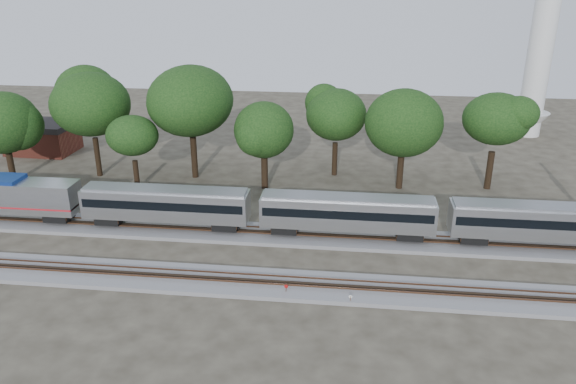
% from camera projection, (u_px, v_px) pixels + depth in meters
% --- Properties ---
extents(ground, '(160.00, 160.00, 0.00)m').
position_uv_depth(ground, '(237.00, 262.00, 54.76)').
color(ground, '#383328').
rests_on(ground, ground).
extents(track_far, '(160.00, 5.00, 0.73)m').
position_uv_depth(track_far, '(248.00, 233.00, 60.21)').
color(track_far, slate).
rests_on(track_far, ground).
extents(track_near, '(160.00, 5.00, 0.73)m').
position_uv_depth(track_near, '(228.00, 281.00, 51.00)').
color(track_near, slate).
rests_on(track_near, ground).
extents(train, '(93.16, 3.22, 4.74)m').
position_uv_depth(train, '(349.00, 212.00, 57.91)').
color(train, '#AFB1B6').
rests_on(train, ground).
extents(switch_stand_red, '(0.34, 0.08, 1.06)m').
position_uv_depth(switch_stand_red, '(286.00, 289.00, 48.97)').
color(switch_stand_red, '#512D19').
rests_on(switch_stand_red, ground).
extents(switch_stand_white, '(0.30, 0.06, 0.94)m').
position_uv_depth(switch_stand_white, '(350.00, 299.00, 47.63)').
color(switch_stand_white, '#512D19').
rests_on(switch_stand_white, ground).
extents(switch_lever, '(0.57, 0.45, 0.30)m').
position_uv_depth(switch_lever, '(302.00, 299.00, 48.35)').
color(switch_lever, '#512D19').
rests_on(switch_lever, ground).
extents(brick_building, '(10.08, 7.31, 4.71)m').
position_uv_depth(brick_building, '(42.00, 137.00, 86.51)').
color(brick_building, brown).
rests_on(brick_building, ground).
extents(tree_0, '(8.32, 8.32, 11.73)m').
position_uv_depth(tree_0, '(3.00, 123.00, 71.97)').
color(tree_0, black).
rests_on(tree_0, ground).
extents(tree_1, '(10.14, 10.14, 14.29)m').
position_uv_depth(tree_1, '(91.00, 104.00, 73.74)').
color(tree_1, black).
rests_on(tree_1, ground).
extents(tree_2, '(7.30, 7.30, 10.30)m').
position_uv_depth(tree_2, '(132.00, 136.00, 70.08)').
color(tree_2, black).
rests_on(tree_2, ground).
extents(tree_3, '(10.75, 10.75, 15.16)m').
position_uv_depth(tree_3, '(191.00, 101.00, 73.00)').
color(tree_3, black).
rests_on(tree_3, ground).
extents(tree_4, '(7.95, 7.95, 11.21)m').
position_uv_depth(tree_4, '(264.00, 130.00, 70.16)').
color(tree_4, black).
rests_on(tree_4, ground).
extents(tree_5, '(8.68, 8.68, 12.23)m').
position_uv_depth(tree_5, '(336.00, 115.00, 74.56)').
color(tree_5, black).
rests_on(tree_5, ground).
extents(tree_6, '(8.83, 8.83, 12.44)m').
position_uv_depth(tree_6, '(404.00, 123.00, 69.90)').
color(tree_6, black).
rests_on(tree_6, ground).
extents(tree_7, '(9.41, 9.41, 13.26)m').
position_uv_depth(tree_7, '(497.00, 119.00, 69.50)').
color(tree_7, black).
rests_on(tree_7, ground).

